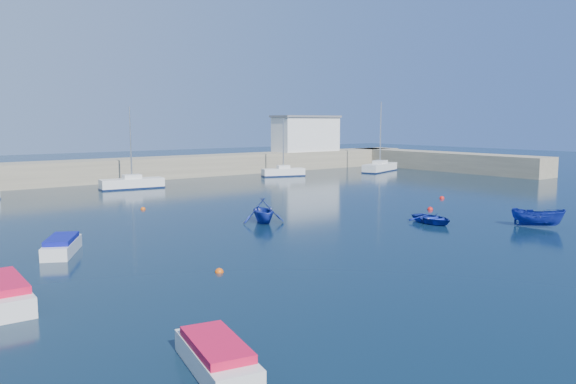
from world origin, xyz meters
TOP-DOWN VIEW (x-y plane):
  - ground at (0.00, 0.00)m, footprint 220.00×220.00m
  - back_wall at (0.00, 46.00)m, footprint 96.00×4.50m
  - right_arm at (44.00, 32.00)m, footprint 4.50×32.00m
  - harbor_office at (30.00, 46.00)m, footprint 10.00×4.00m
  - sailboat_6 at (-0.60, 37.59)m, footprint 6.66×2.55m
  - sailboat_7 at (20.17, 38.66)m, footprint 5.72×3.11m
  - sailboat_8 at (35.02, 35.68)m, footprint 7.75×4.46m
  - motorboat_0 at (-19.41, 4.47)m, footprint 1.77×4.76m
  - motorboat_1 at (-15.05, 11.81)m, footprint 2.98×4.00m
  - motorboat_3 at (-15.75, -5.52)m, footprint 2.12×4.09m
  - dinghy_center at (7.88, 5.41)m, footprint 2.80×3.59m
  - dinghy_left at (-1.24, 12.78)m, footprint 3.85×4.11m
  - dinghy_right at (12.31, 0.24)m, footprint 2.56×3.56m
  - buoy_0 at (-10.32, 3.46)m, footprint 0.41×0.41m
  - buoy_1 at (12.72, 9.40)m, footprint 0.46×0.46m
  - buoy_2 at (16.51, 2.85)m, footprint 0.45×0.45m
  - buoy_3 at (-5.42, 23.59)m, footprint 0.40×0.40m
  - buoy_4 at (18.88, 12.91)m, footprint 0.46×0.46m

SIDE VIEW (x-z plane):
  - ground at x=0.00m, z-range 0.00..0.00m
  - buoy_0 at x=-10.32m, z-range -0.21..0.21m
  - buoy_1 at x=12.72m, z-range -0.23..0.23m
  - buoy_2 at x=16.51m, z-range -0.22..0.22m
  - buoy_3 at x=-5.42m, z-range -0.20..0.20m
  - buoy_4 at x=18.88m, z-range -0.23..0.23m
  - dinghy_center at x=7.88m, z-range 0.00..0.68m
  - motorboat_3 at x=-15.75m, z-range -0.03..0.88m
  - motorboat_1 at x=-15.05m, z-range -0.03..0.91m
  - motorboat_0 at x=-19.41m, z-range -0.03..1.02m
  - sailboat_7 at x=20.17m, z-range -3.11..4.23m
  - sailboat_6 at x=-0.60m, z-range -3.67..4.86m
  - sailboat_8 at x=35.02m, z-range -4.24..5.49m
  - dinghy_right at x=12.31m, z-range 0.00..1.29m
  - dinghy_left at x=-1.24m, z-range 0.00..1.73m
  - back_wall at x=0.00m, z-range 0.00..2.60m
  - right_arm at x=44.00m, z-range 0.00..2.60m
  - harbor_office at x=30.00m, z-range 2.60..7.60m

